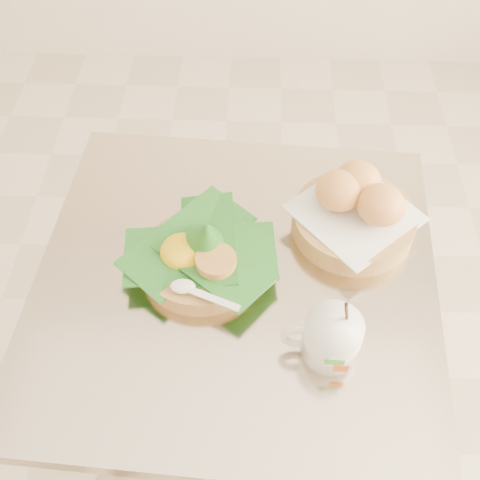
{
  "coord_description": "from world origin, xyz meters",
  "views": [
    {
      "loc": [
        0.12,
        -0.59,
        1.61
      ],
      "look_at": [
        0.1,
        0.05,
        0.82
      ],
      "focal_mm": 45.0,
      "sensor_mm": 36.0,
      "label": 1
    }
  ],
  "objects_px": {
    "rice_basket": "(200,254)",
    "bread_basket": "(355,210)",
    "cafe_table": "(236,339)",
    "coffee_mug": "(330,337)"
  },
  "relations": [
    {
      "from": "rice_basket",
      "to": "bread_basket",
      "type": "xyz_separation_m",
      "value": [
        0.27,
        0.1,
        0.01
      ]
    },
    {
      "from": "cafe_table",
      "to": "rice_basket",
      "type": "height_order",
      "value": "rice_basket"
    },
    {
      "from": "rice_basket",
      "to": "coffee_mug",
      "type": "distance_m",
      "value": 0.27
    },
    {
      "from": "cafe_table",
      "to": "coffee_mug",
      "type": "height_order",
      "value": "coffee_mug"
    },
    {
      "from": "rice_basket",
      "to": "coffee_mug",
      "type": "height_order",
      "value": "coffee_mug"
    },
    {
      "from": "cafe_table",
      "to": "bread_basket",
      "type": "height_order",
      "value": "bread_basket"
    },
    {
      "from": "cafe_table",
      "to": "bread_basket",
      "type": "relative_size",
      "value": 2.8
    },
    {
      "from": "rice_basket",
      "to": "bread_basket",
      "type": "distance_m",
      "value": 0.29
    },
    {
      "from": "rice_basket",
      "to": "bread_basket",
      "type": "bearing_deg",
      "value": 20.57
    },
    {
      "from": "rice_basket",
      "to": "coffee_mug",
      "type": "bearing_deg",
      "value": -36.63
    }
  ]
}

